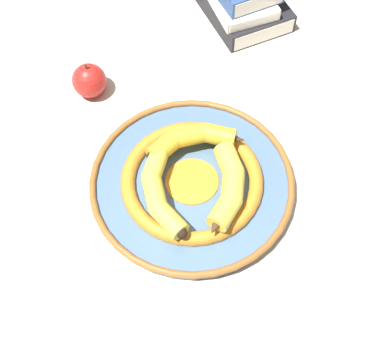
{
  "coord_description": "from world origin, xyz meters",
  "views": [
    {
      "loc": [
        -0.36,
        0.3,
        0.8
      ],
      "look_at": [
        -0.03,
        -0.04,
        0.04
      ],
      "focal_mm": 50.0,
      "sensor_mm": 36.0,
      "label": 1
    }
  ],
  "objects_px": {
    "decorative_bowl": "(192,182)",
    "banana_c": "(159,189)",
    "banana_a": "(229,188)",
    "apple": "(89,81)",
    "banana_b": "(193,139)"
  },
  "relations": [
    {
      "from": "apple",
      "to": "banana_c",
      "type": "bearing_deg",
      "value": 163.9
    },
    {
      "from": "banana_c",
      "to": "banana_a",
      "type": "bearing_deg",
      "value": 77.74
    },
    {
      "from": "apple",
      "to": "decorative_bowl",
      "type": "bearing_deg",
      "value": 176.51
    },
    {
      "from": "decorative_bowl",
      "to": "banana_c",
      "type": "relative_size",
      "value": 2.15
    },
    {
      "from": "banana_b",
      "to": "apple",
      "type": "bearing_deg",
      "value": -51.99
    },
    {
      "from": "banana_b",
      "to": "apple",
      "type": "relative_size",
      "value": 1.98
    },
    {
      "from": "apple",
      "to": "banana_b",
      "type": "bearing_deg",
      "value": -172.93
    },
    {
      "from": "banana_c",
      "to": "apple",
      "type": "height_order",
      "value": "apple"
    },
    {
      "from": "banana_a",
      "to": "apple",
      "type": "bearing_deg",
      "value": 52.02
    },
    {
      "from": "decorative_bowl",
      "to": "banana_a",
      "type": "xyz_separation_m",
      "value": [
        -0.07,
        -0.02,
        0.04
      ]
    },
    {
      "from": "banana_a",
      "to": "banana_c",
      "type": "height_order",
      "value": "banana_a"
    },
    {
      "from": "banana_a",
      "to": "apple",
      "type": "distance_m",
      "value": 0.36
    },
    {
      "from": "banana_a",
      "to": "banana_c",
      "type": "bearing_deg",
      "value": 97.32
    },
    {
      "from": "banana_a",
      "to": "banana_c",
      "type": "xyz_separation_m",
      "value": [
        0.08,
        0.08,
        -0.0
      ]
    },
    {
      "from": "banana_b",
      "to": "banana_c",
      "type": "height_order",
      "value": "banana_b"
    }
  ]
}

